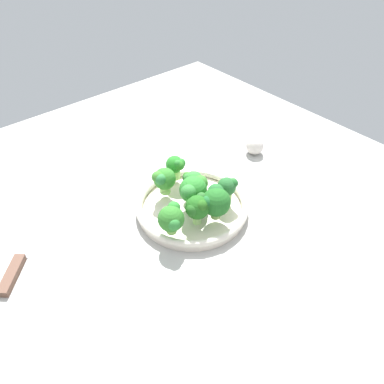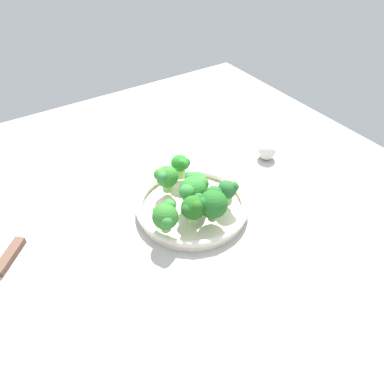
# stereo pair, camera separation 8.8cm
# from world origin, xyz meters

# --- Properties ---
(ground_plane) EXTENTS (1.30, 1.30, 0.03)m
(ground_plane) POSITION_xyz_m (0.00, 0.00, -0.01)
(ground_plane) COLOR #ACABA6
(bowl) EXTENTS (0.27, 0.27, 0.03)m
(bowl) POSITION_xyz_m (0.03, 0.03, 0.02)
(bowl) COLOR #F1E1CD
(bowl) RESTS_ON ground_plane
(broccoli_floret_0) EXTENTS (0.05, 0.06, 0.07)m
(broccoli_floret_0) POSITION_xyz_m (-0.04, 0.01, 0.07)
(broccoli_floret_0) COLOR #84C35B
(broccoli_floret_0) RESTS_ON bowl
(broccoli_floret_1) EXTENTS (0.04, 0.05, 0.06)m
(broccoli_floret_1) POSITION_xyz_m (0.07, 0.10, 0.07)
(broccoli_floret_1) COLOR #86BE58
(broccoli_floret_1) RESTS_ON bowl
(broccoli_floret_2) EXTENTS (0.05, 0.06, 0.07)m
(broccoli_floret_2) POSITION_xyz_m (0.09, 0.00, 0.08)
(broccoli_floret_2) COLOR #99C771
(broccoli_floret_2) RESTS_ON bowl
(broccoli_floret_3) EXTENTS (0.06, 0.08, 0.07)m
(broccoli_floret_3) POSITION_xyz_m (0.03, 0.03, 0.07)
(broccoli_floret_3) COLOR #8FCD59
(broccoli_floret_3) RESTS_ON bowl
(broccoli_floret_4) EXTENTS (0.06, 0.06, 0.07)m
(broccoli_floret_4) POSITION_xyz_m (0.07, -0.06, 0.07)
(broccoli_floret_4) COLOR #8ECC5D
(broccoli_floret_4) RESTS_ON bowl
(broccoli_floret_5) EXTENTS (0.04, 0.04, 0.05)m
(broccoli_floret_5) POSITION_xyz_m (-0.00, 0.06, 0.06)
(broccoli_floret_5) COLOR #9ED466
(broccoli_floret_5) RESTS_ON bowl
(broccoli_floret_6) EXTENTS (0.06, 0.07, 0.08)m
(broccoli_floret_6) POSITION_xyz_m (0.10, 0.04, 0.08)
(broccoli_floret_6) COLOR #86B15B
(broccoli_floret_6) RESTS_ON bowl
(broccoli_floret_7) EXTENTS (0.05, 0.04, 0.06)m
(broccoli_floret_7) POSITION_xyz_m (-0.07, 0.06, 0.07)
(broccoli_floret_7) COLOR #9ED56B
(broccoli_floret_7) RESTS_ON bowl
(knife) EXTENTS (0.21, 0.20, 0.01)m
(knife) POSITION_xyz_m (-0.10, -0.33, 0.01)
(knife) COLOR silver
(knife) RESTS_ON ground_plane
(garlic_bulb) EXTENTS (0.05, 0.05, 0.05)m
(garlic_bulb) POSITION_xyz_m (-0.04, 0.33, 0.03)
(garlic_bulb) COLOR silver
(garlic_bulb) RESTS_ON ground_plane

